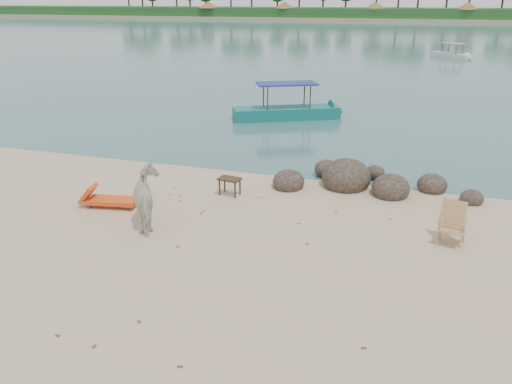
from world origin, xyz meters
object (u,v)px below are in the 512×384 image
Objects in this scene: lounge_chair at (112,199)px; deck_chair at (452,226)px; boat_near at (287,89)px; boulders at (359,181)px; side_table at (230,187)px; cow at (149,199)px.

deck_chair is at bearing -7.16° from lounge_chair.
lounge_chair is 12.79m from boat_near.
side_table is at bearing -152.85° from boulders.
lounge_chair is at bearing -163.32° from deck_chair.
cow reaches higher than lounge_chair.
boulders is at bearing 19.79° from lounge_chair.
cow reaches higher than deck_chair.
lounge_chair is (-6.50, -3.73, 0.05)m from boulders.
side_table is at bearing -179.01° from deck_chair.
cow is 2.92m from side_table.
boat_near is (0.25, 13.33, 0.69)m from cow.
lounge_chair is (-2.87, -1.87, -0.00)m from side_table.
side_table is (1.24, 2.59, -0.48)m from cow.
side_table is 10.84m from boat_near.
side_table is 0.66× the size of deck_chair.
deck_chair is (7.46, 1.18, -0.24)m from cow.
cow is at bearing -34.09° from lounge_chair.
boulders reaches higher than lounge_chair.
lounge_chair is (-1.63, 0.72, -0.48)m from cow.
deck_chair is (2.58, -3.27, 0.29)m from boulders.
boulders is at bearing -89.52° from boat_near.
deck_chair is (9.08, 0.46, 0.24)m from lounge_chair.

